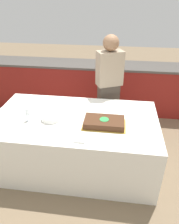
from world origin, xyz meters
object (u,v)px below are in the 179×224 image
(person_cutting_cake, at_px, (109,86))
(wine_glass, at_px, (27,113))
(cake, at_px, (104,122))
(plate_stack, at_px, (51,117))

(person_cutting_cake, bearing_deg, wine_glass, 19.95)
(cake, xyz_separation_m, plate_stack, (-0.66, 0.04, -0.01))
(person_cutting_cake, bearing_deg, cake, 64.65)
(cake, height_order, wine_glass, wine_glass)
(cake, bearing_deg, plate_stack, 176.81)
(wine_glass, relative_size, person_cutting_cake, 0.10)
(cake, height_order, person_cutting_cake, person_cutting_cake)
(cake, distance_m, plate_stack, 0.66)
(plate_stack, xyz_separation_m, wine_glass, (-0.28, -0.06, 0.07))
(wine_glass, bearing_deg, person_cutting_cake, 45.30)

